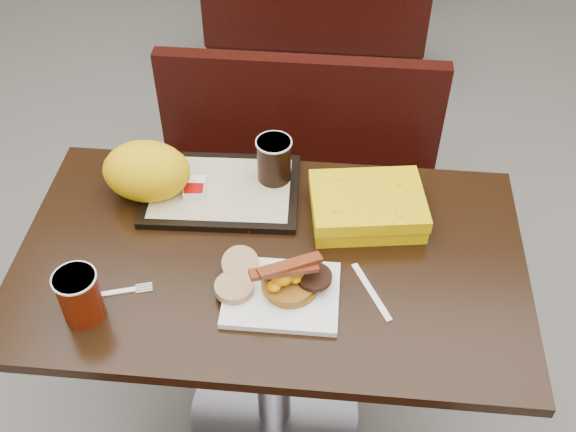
# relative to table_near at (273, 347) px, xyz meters

# --- Properties ---
(floor) EXTENTS (6.00, 7.00, 0.01)m
(floor) POSITION_rel_table_near_xyz_m (0.00, 0.00, -0.38)
(floor) COLOR gray
(floor) RESTS_ON ground
(table_near) EXTENTS (1.20, 0.70, 0.75)m
(table_near) POSITION_rel_table_near_xyz_m (0.00, 0.00, 0.00)
(table_near) COLOR black
(table_near) RESTS_ON floor
(bench_near_n) EXTENTS (1.00, 0.46, 0.72)m
(bench_near_n) POSITION_rel_table_near_xyz_m (0.00, 0.70, -0.02)
(bench_near_n) COLOR black
(bench_near_n) RESTS_ON floor
(bench_far_s) EXTENTS (1.00, 0.46, 0.72)m
(bench_far_s) POSITION_rel_table_near_xyz_m (0.00, 1.90, -0.02)
(bench_far_s) COLOR black
(bench_far_s) RESTS_ON floor
(platter) EXTENTS (0.26, 0.20, 0.02)m
(platter) POSITION_rel_table_near_xyz_m (0.04, -0.12, 0.38)
(platter) COLOR white
(platter) RESTS_ON table_near
(pancake_stack) EXTENTS (0.14, 0.14, 0.03)m
(pancake_stack) POSITION_rel_table_near_xyz_m (0.06, -0.10, 0.40)
(pancake_stack) COLOR #8D5317
(pancake_stack) RESTS_ON platter
(sausage_patty) EXTENTS (0.09, 0.09, 0.01)m
(sausage_patty) POSITION_rel_table_near_xyz_m (0.11, -0.09, 0.42)
(sausage_patty) COLOR black
(sausage_patty) RESTS_ON pancake_stack
(scrambled_eggs) EXTENTS (0.10, 0.09, 0.05)m
(scrambled_eggs) POSITION_rel_table_near_xyz_m (0.04, -0.11, 0.44)
(scrambled_eggs) COLOR #ECA604
(scrambled_eggs) RESTS_ON pancake_stack
(bacon_strips) EXTENTS (0.17, 0.12, 0.01)m
(bacon_strips) POSITION_rel_table_near_xyz_m (0.04, -0.12, 0.47)
(bacon_strips) COLOR #410E04
(bacon_strips) RESTS_ON scrambled_eggs
(muffin_bottom) EXTENTS (0.11, 0.11, 0.02)m
(muffin_bottom) POSITION_rel_table_near_xyz_m (-0.07, -0.12, 0.40)
(muffin_bottom) COLOR tan
(muffin_bottom) RESTS_ON platter
(muffin_top) EXTENTS (0.10, 0.10, 0.05)m
(muffin_top) POSITION_rel_table_near_xyz_m (-0.06, -0.06, 0.41)
(muffin_top) COLOR tan
(muffin_top) RESTS_ON platter
(coffee_cup_near) EXTENTS (0.10, 0.10, 0.12)m
(coffee_cup_near) POSITION_rel_table_near_xyz_m (-0.38, -0.21, 0.44)
(coffee_cup_near) COLOR maroon
(coffee_cup_near) RESTS_ON table_near
(fork) EXTENTS (0.13, 0.06, 0.00)m
(fork) POSITION_rel_table_near_xyz_m (-0.34, -0.14, 0.38)
(fork) COLOR white
(fork) RESTS_ON table_near
(knife) EXTENTS (0.09, 0.16, 0.00)m
(knife) POSITION_rel_table_near_xyz_m (0.24, -0.09, 0.38)
(knife) COLOR white
(knife) RESTS_ON table_near
(condiment_syrup) EXTENTS (0.04, 0.04, 0.01)m
(condiment_syrup) POSITION_rel_table_near_xyz_m (-0.17, 0.11, 0.38)
(condiment_syrup) COLOR #B66307
(condiment_syrup) RESTS_ON table_near
(condiment_ketchup) EXTENTS (0.05, 0.04, 0.01)m
(condiment_ketchup) POSITION_rel_table_near_xyz_m (-0.07, 0.09, 0.38)
(condiment_ketchup) COLOR #8C0504
(condiment_ketchup) RESTS_ON table_near
(tray) EXTENTS (0.40, 0.30, 0.02)m
(tray) POSITION_rel_table_near_xyz_m (-0.15, 0.20, 0.38)
(tray) COLOR black
(tray) RESTS_ON table_near
(hashbrown_sleeve_left) EXTENTS (0.06, 0.08, 0.02)m
(hashbrown_sleeve_left) POSITION_rel_table_near_xyz_m (-0.21, 0.19, 0.40)
(hashbrown_sleeve_left) COLOR silver
(hashbrown_sleeve_left) RESTS_ON tray
(coffee_cup_far) EXTENTS (0.10, 0.10, 0.12)m
(coffee_cup_far) POSITION_rel_table_near_xyz_m (-0.02, 0.26, 0.45)
(coffee_cup_far) COLOR black
(coffee_cup_far) RESTS_ON tray
(clamshell) EXTENTS (0.30, 0.24, 0.07)m
(clamshell) POSITION_rel_table_near_xyz_m (0.22, 0.15, 0.41)
(clamshell) COLOR #DDB103
(clamshell) RESTS_ON table_near
(paper_bag) EXTENTS (0.26, 0.23, 0.15)m
(paper_bag) POSITION_rel_table_near_xyz_m (-0.33, 0.18, 0.45)
(paper_bag) COLOR #ECAA07
(paper_bag) RESTS_ON table_near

